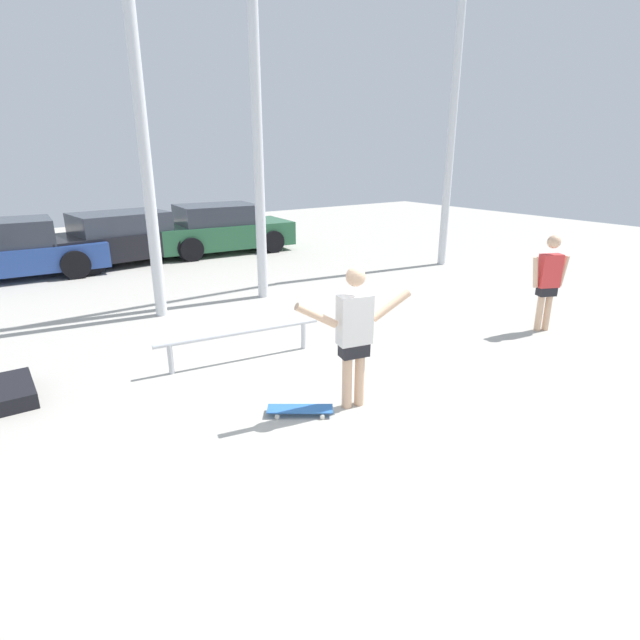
# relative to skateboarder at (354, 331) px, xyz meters

# --- Properties ---
(ground_plane) EXTENTS (36.00, 36.00, 0.00)m
(ground_plane) POSITION_rel_skateboarder_xyz_m (0.37, -0.15, -0.93)
(ground_plane) COLOR #B2ADA3
(skateboarder) EXTENTS (1.40, 0.38, 1.66)m
(skateboarder) POSITION_rel_skateboarder_xyz_m (0.00, 0.00, 0.00)
(skateboarder) COLOR #DBAD89
(skateboarder) RESTS_ON ground_plane
(skateboard) EXTENTS (0.73, 0.60, 0.08)m
(skateboard) POSITION_rel_skateboarder_xyz_m (-0.62, 0.18, -0.87)
(skateboard) COLOR #2D66B2
(skateboard) RESTS_ON ground_plane
(grind_rail) EXTENTS (2.37, 0.39, 0.45)m
(grind_rail) POSITION_rel_skateboarder_xyz_m (-0.45, 1.96, -0.58)
(grind_rail) COLOR #B7BABF
(grind_rail) RESTS_ON ground_plane
(canopy_support_right) EXTENTS (5.56, 0.20, 6.58)m
(canopy_support_right) POSITION_rel_skateboarder_xyz_m (4.10, 4.68, 3.02)
(canopy_support_right) COLOR silver
(canopy_support_right) RESTS_ON ground_plane
(parked_car_blue) EXTENTS (4.22, 2.07, 1.35)m
(parked_car_blue) POSITION_rel_skateboarder_xyz_m (-2.66, 9.45, -0.28)
(parked_car_blue) COLOR #284793
(parked_car_blue) RESTS_ON ground_plane
(parked_car_black) EXTENTS (4.24, 2.27, 1.33)m
(parked_car_black) POSITION_rel_skateboarder_xyz_m (0.11, 9.70, -0.28)
(parked_car_black) COLOR black
(parked_car_black) RESTS_ON ground_plane
(parked_car_green) EXTENTS (4.05, 2.21, 1.38)m
(parked_car_green) POSITION_rel_skateboarder_xyz_m (2.78, 9.59, -0.27)
(parked_car_green) COLOR #28603D
(parked_car_green) RESTS_ON ground_plane
(bystander) EXTENTS (0.61, 0.34, 1.58)m
(bystander) POSITION_rel_skateboarder_xyz_m (4.20, 0.21, -0.05)
(bystander) COLOR #DBAD89
(bystander) RESTS_ON ground_plane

